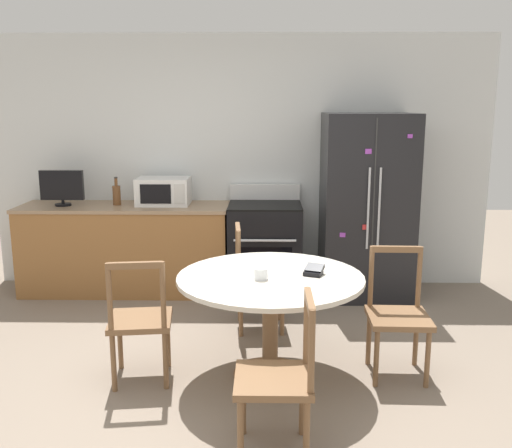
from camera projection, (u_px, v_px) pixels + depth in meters
The scene contains 15 objects.
ground_plane at pixel (224, 405), 3.67m from camera, with size 14.00×14.00×0.00m, color gray.
back_wall at pixel (240, 162), 6.00m from camera, with size 5.20×0.10×2.60m.
kitchen_counter at pixel (126, 248), 5.84m from camera, with size 2.10×0.64×0.90m.
refrigerator at pixel (366, 206), 5.63m from camera, with size 0.87×0.75×1.82m.
oven_range at pixel (265, 248), 5.78m from camera, with size 0.73×0.68×1.08m.
microwave at pixel (164, 191), 5.76m from camera, with size 0.52×0.38×0.27m.
countertop_tv at pixel (62, 187), 5.68m from camera, with size 0.43×0.16×0.36m.
counter_bottle at pixel (117, 194), 5.75m from camera, with size 0.08×0.08×0.28m.
dining_table at pixel (270, 294), 3.94m from camera, with size 1.29×1.29×0.74m.
dining_chair_right at pixel (398, 316), 4.01m from camera, with size 0.43×0.43×0.90m.
dining_chair_left at pixel (140, 321), 3.91m from camera, with size 0.47×0.47×0.90m.
dining_chair_near at pixel (279, 379), 3.09m from camera, with size 0.42×0.42×0.90m.
dining_chair_far at pixel (257, 280), 4.85m from camera, with size 0.45×0.45×0.90m.
candle_glass at pixel (261, 274), 3.83m from camera, with size 0.09×0.09×0.08m.
wallet at pixel (314, 271), 3.93m from camera, with size 0.16×0.16×0.07m.
Camera 1 is at (0.26, -3.35, 1.90)m, focal length 40.00 mm.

